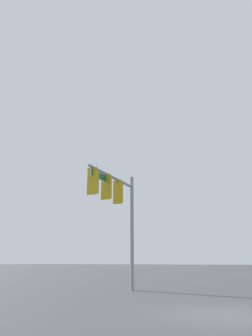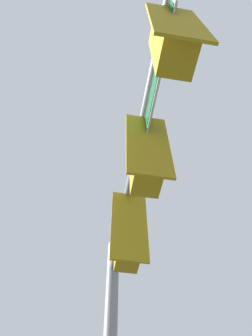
# 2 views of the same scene
# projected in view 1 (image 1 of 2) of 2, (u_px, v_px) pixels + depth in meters

# --- Properties ---
(ground_plane) EXTENTS (400.00, 400.00, 0.00)m
(ground_plane) POSITION_uv_depth(u_px,v_px,m) (231.00, 315.00, 9.57)
(ground_plane) COLOR #38383A
(signal_pole_near) EXTENTS (5.06, 0.77, 6.41)m
(signal_pole_near) POSITION_uv_depth(u_px,v_px,m) (117.00, 203.00, 17.45)
(signal_pole_near) COLOR gray
(signal_pole_near) RESTS_ON ground_plane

